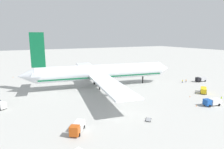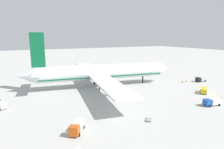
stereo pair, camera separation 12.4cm
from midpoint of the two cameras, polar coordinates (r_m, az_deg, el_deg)
The scene contains 17 objects.
ground_plane at distance 97.71m, azimuth -2.63°, elevation -3.49°, with size 600.00×600.00×0.00m, color #B2B2AD.
airliner at distance 95.89m, azimuth -3.41°, elevation 0.68°, with size 75.67×83.49×26.28m.
service_truck_0 at distance 53.26m, azimuth -10.09°, elevation -14.90°, with size 5.77×6.97×2.84m.
service_truck_2 at distance 118.13m, azimuth 24.57°, elevation -1.25°, with size 6.59×2.95×2.53m.
service_truck_3 at distance 95.08m, azimuth 25.18°, elevation -4.13°, with size 6.35×5.74×2.37m.
service_truck_4 at distance 79.69m, azimuth 27.25°, elevation -7.09°, with size 6.76×3.61×2.53m.
service_truck_5 at distance 78.17m, azimuth -29.84°, elevation -7.64°, with size 4.28×5.29×2.65m.
baggage_cart_0 at distance 158.42m, azimuth 1.13°, elevation 2.42°, with size 2.39×3.49×1.19m.
baggage_cart_1 at distance 60.64m, azimuth 10.60°, elevation -12.78°, with size 2.78×2.83×0.40m.
baggage_cart_2 at distance 133.30m, azimuth 9.60°, elevation 0.44°, with size 3.41×2.24×0.40m.
ground_worker_0 at distance 87.48m, azimuth 29.30°, elevation -6.13°, with size 0.47×0.47×1.67m.
ground_worker_1 at distance 111.28m, azimuth 19.88°, elevation -1.86°, with size 0.54×0.54×1.78m.
ground_worker_2 at distance 113.82m, azimuth 20.83°, elevation -1.69°, with size 0.57×0.57×1.62m.
traffic_cone_0 at distance 87.03m, azimuth 21.83°, elevation -5.96°, with size 0.36×0.36×0.55m, color orange.
traffic_cone_1 at distance 76.92m, azimuth 23.45°, elevation -8.30°, with size 0.36×0.36×0.55m, color orange.
traffic_cone_2 at distance 100.79m, azimuth 24.80°, elevation -3.91°, with size 0.36×0.36×0.55m, color orange.
traffic_cone_3 at distance 132.62m, azimuth -26.89°, elevation -0.68°, with size 0.36×0.36×0.55m, color orange.
Camera 2 is at (-39.51, -85.89, 24.66)m, focal length 31.35 mm.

